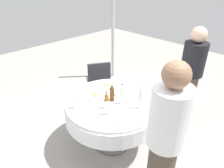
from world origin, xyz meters
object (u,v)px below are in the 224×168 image
bottle_clear_north (140,97)px  plate_east (85,114)px  wine_glass_rear (74,102)px  plate_front (96,95)px  dining_table (112,110)px  plate_west (126,119)px  plate_left (106,85)px  bottle_brown_far (112,93)px  bottle_amber_inner (107,101)px  person_inner (165,143)px  bottle_clear_right (122,95)px  wine_glass_north (108,106)px  chair_near (99,79)px  person_far (190,76)px

bottle_clear_north → plate_east: bottle_clear_north is taller
wine_glass_rear → plate_front: bearing=95.2°
dining_table → plate_west: size_ratio=5.02×
wine_glass_rear → plate_left: 0.68m
bottle_brown_far → bottle_amber_inner: bottle_brown_far is taller
dining_table → person_inner: 1.07m
person_inner → plate_left: bearing=-94.3°
bottle_clear_right → plate_front: bearing=-160.9°
bottle_clear_right → plate_west: bearing=-38.2°
bottle_clear_north → wine_glass_north: (-0.18, -0.38, -0.04)m
bottle_brown_far → wine_glass_north: (0.18, -0.24, -0.00)m
dining_table → person_inner: bearing=-17.0°
chair_near → plate_east: bearing=-106.4°
bottle_amber_inner → bottle_clear_north: bearing=46.8°
plate_east → person_far: person_far is taller
plate_west → plate_front: bearing=172.3°
plate_east → plate_front: bearing=122.7°
dining_table → person_far: bearing=69.5°
dining_table → bottle_clear_right: bearing=18.3°
chair_near → person_inner: bearing=-83.1°
dining_table → bottle_clear_north: 0.49m
plate_east → plate_front: 0.43m
bottle_clear_right → bottle_clear_north: 0.25m
wine_glass_north → plate_left: size_ratio=0.67×
wine_glass_rear → plate_left: size_ratio=0.57×
wine_glass_north → plate_east: size_ratio=0.78×
plate_east → chair_near: (-0.92, 1.00, -0.23)m
wine_glass_north → person_far: 1.51m
plate_left → bottle_brown_far: bearing=-32.9°
plate_west → chair_near: chair_near is taller
person_far → wine_glass_rear: bearing=-91.0°
bottle_clear_right → plate_west: 0.37m
plate_front → plate_west: plate_front is taller
person_far → chair_near: bearing=-133.3°
person_far → chair_near: size_ratio=1.83×
plate_east → bottle_amber_inner: bearing=74.9°
plate_front → plate_west: bearing=-7.7°
bottle_brown_far → wine_glass_rear: size_ratio=1.85×
dining_table → bottle_brown_far: (0.00, -0.00, 0.27)m
bottle_clear_right → plate_east: bearing=-105.0°
chair_near → wine_glass_north: bearing=-94.9°
dining_table → bottle_clear_north: (0.36, 0.13, 0.31)m
bottle_clear_right → wine_glass_rear: 0.60m
plate_east → person_inner: person_inner is taller
bottle_clear_north → chair_near: (-1.28, 0.42, -0.38)m
bottle_clear_north → bottle_clear_right: bearing=-158.2°
dining_table → chair_near: (-0.92, 0.56, -0.07)m
wine_glass_north → plate_east: bearing=-131.1°
wine_glass_north → person_inner: (0.81, -0.06, 0.03)m
bottle_clear_north → person_inner: size_ratio=0.20×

